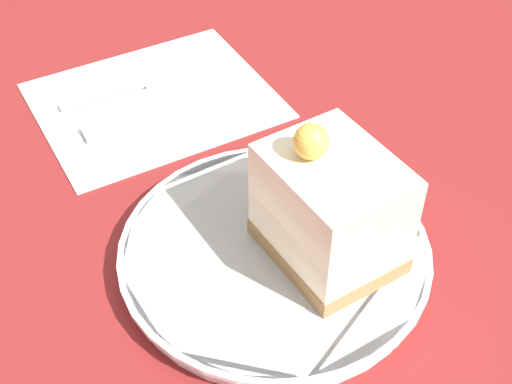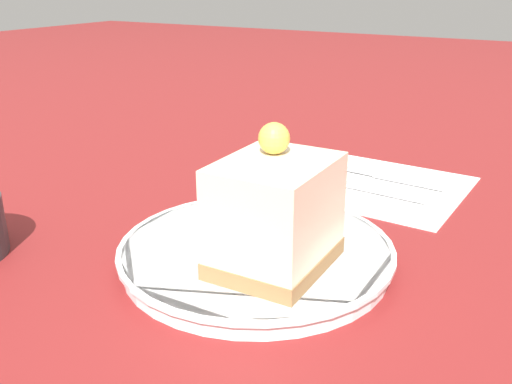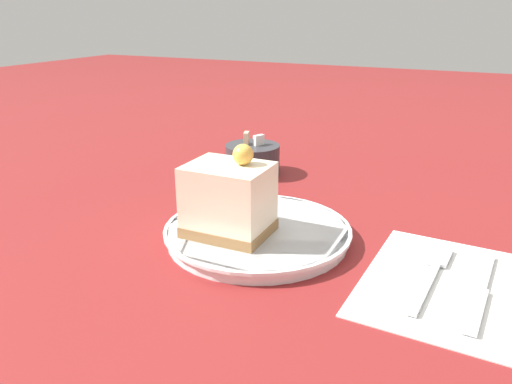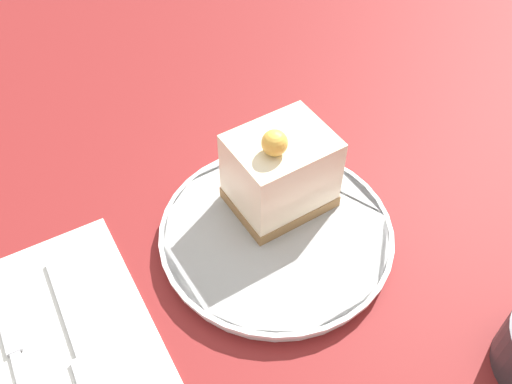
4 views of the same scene
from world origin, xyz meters
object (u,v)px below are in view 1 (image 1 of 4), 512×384
Objects in this scene: cake_slice at (332,210)px; knife at (159,79)px; plate at (274,254)px; fork at (150,115)px.

cake_slice is 0.65× the size of knife.
plate reaches higher than fork.
knife is (0.05, -0.03, 0.00)m from fork.
fork is at bearing 7.25° from cake_slice.
fork is at bearing 149.92° from knife.
fork is (0.24, 0.03, -0.06)m from cake_slice.
cake_slice is (-0.03, -0.03, 0.05)m from plate.
plate is 2.11× the size of cake_slice.
plate is at bearing -175.26° from fork.
cake_slice reaches higher than fork.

